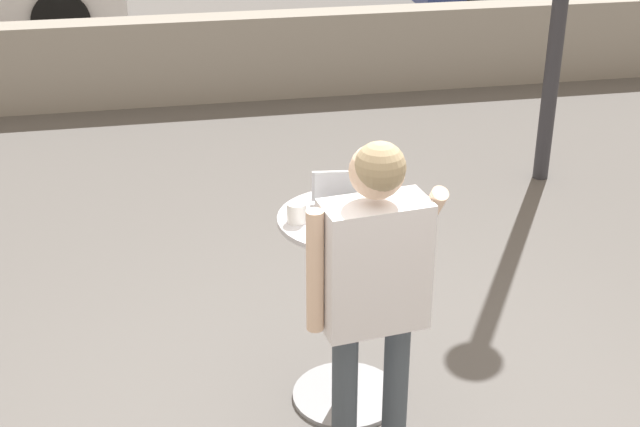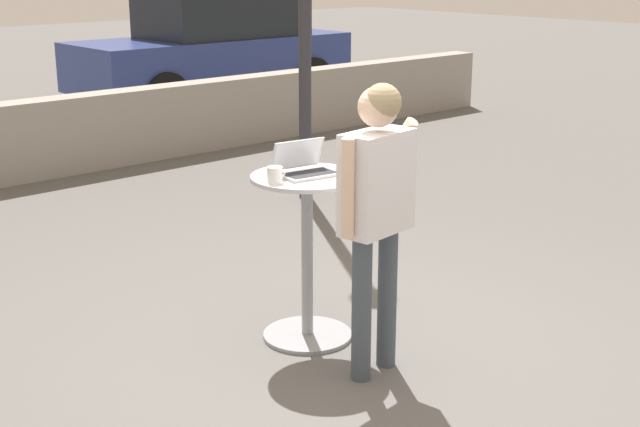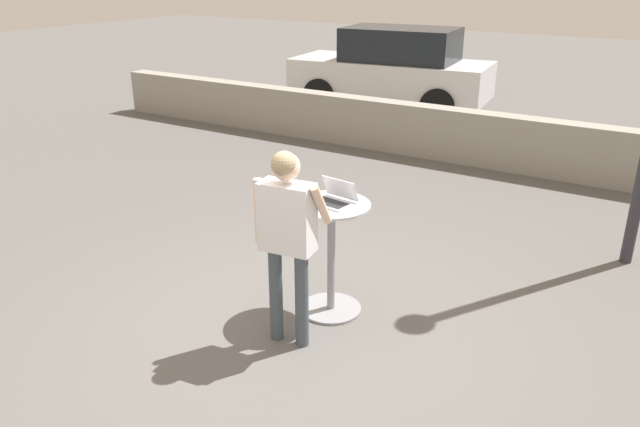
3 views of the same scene
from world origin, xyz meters
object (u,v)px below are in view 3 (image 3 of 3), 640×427
(standing_person, at_px, (287,225))
(parked_car_further_down, at_px, (393,69))
(coffee_mug, at_px, (307,193))
(laptop, at_px, (334,198))
(cafe_table, at_px, (331,250))

(standing_person, bearing_deg, parked_car_further_down, 110.17)
(coffee_mug, bearing_deg, parked_car_further_down, 110.26)
(standing_person, relative_size, parked_car_further_down, 0.39)
(laptop, bearing_deg, coffee_mug, -173.48)
(cafe_table, distance_m, standing_person, 0.76)
(laptop, distance_m, parked_car_further_down, 8.39)
(parked_car_further_down, bearing_deg, standing_person, -69.83)
(laptop, xyz_separation_m, coffee_mug, (-0.25, -0.03, 0.00))
(cafe_table, bearing_deg, coffee_mug, -178.84)
(coffee_mug, height_order, standing_person, standing_person)
(laptop, bearing_deg, cafe_table, -106.53)
(coffee_mug, bearing_deg, laptop, 6.52)
(parked_car_further_down, bearing_deg, laptop, -68.04)
(laptop, bearing_deg, parked_car_further_down, 111.96)
(cafe_table, distance_m, parked_car_further_down, 8.41)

